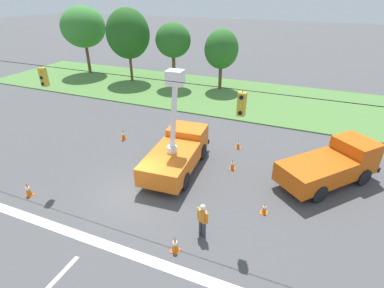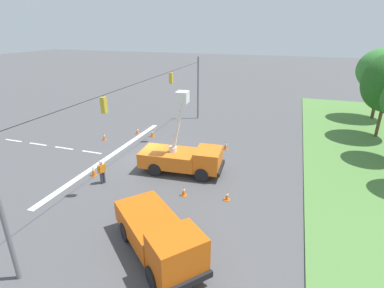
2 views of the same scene
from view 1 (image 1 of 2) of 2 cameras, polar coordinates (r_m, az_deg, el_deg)
ground_plane at (r=17.00m, az=-10.51°, el=-9.36°), size 200.00×200.00×0.00m
grass_verge at (r=31.80m, az=7.05°, el=9.12°), size 56.00×12.00×0.10m
lane_markings at (r=14.18m, az=-22.32°, el=-20.59°), size 17.60×15.25×0.01m
signal_gantry at (r=14.83m, az=-11.73°, el=3.79°), size 26.20×0.33×7.20m
tree_far_west at (r=41.50m, az=-20.02°, el=20.20°), size 5.21×5.50×8.16m
tree_west at (r=36.48m, az=-12.11°, el=19.84°), size 4.95×4.67×8.18m
tree_centre at (r=33.77m, az=-3.63°, el=19.07°), size 3.83×3.49×6.86m
tree_east at (r=32.94m, az=5.62°, el=17.50°), size 3.53×3.84×6.34m
utility_truck_bucket_lift at (r=18.30m, az=-2.84°, el=-1.28°), size 2.93×6.36×6.18m
utility_truck_support_near at (r=18.83m, az=25.10°, el=-3.58°), size 5.75×6.14×2.32m
road_worker at (r=13.73m, az=2.02°, el=-13.98°), size 0.60×0.38×1.77m
traffic_cone_foreground_left at (r=22.77m, az=-12.96°, el=1.77°), size 0.36×0.36×0.82m
traffic_cone_foreground_right at (r=15.76m, az=13.62°, el=-11.79°), size 0.36×0.36×0.62m
traffic_cone_mid_right at (r=18.81m, az=7.74°, el=-3.87°), size 0.36×0.36×0.70m
traffic_cone_near_bucket at (r=21.28m, az=8.81°, el=-0.02°), size 0.36×0.36×0.66m
traffic_cone_lane_edge_a at (r=18.64m, az=-28.77°, el=-7.57°), size 0.36×0.36×0.83m
traffic_cone_lane_edge_b at (r=13.48m, az=-3.25°, el=-18.47°), size 0.36×0.36×0.82m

